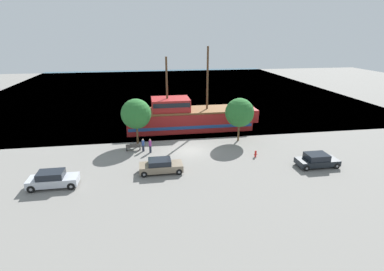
# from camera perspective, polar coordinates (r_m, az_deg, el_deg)

# --- Properties ---
(ground_plane) EXTENTS (160.00, 160.00, 0.00)m
(ground_plane) POSITION_cam_1_polar(r_m,az_deg,el_deg) (36.31, -0.48, -2.86)
(ground_plane) COLOR gray
(water_surface) EXTENTS (80.00, 80.00, 0.00)m
(water_surface) POSITION_cam_1_polar(r_m,az_deg,el_deg) (78.65, -5.42, 9.03)
(water_surface) COLOR #33566B
(water_surface) RESTS_ON ground
(pirate_ship) EXTENTS (19.19, 5.09, 11.77)m
(pirate_ship) POSITION_cam_1_polar(r_m,az_deg,el_deg) (44.02, -0.81, 3.51)
(pirate_ship) COLOR #A31E1E
(pirate_ship) RESTS_ON water_surface
(moored_boat_dockside) EXTENTS (5.44, 1.96, 1.61)m
(moored_boat_dockside) POSITION_cam_1_polar(r_m,az_deg,el_deg) (51.43, 5.52, 4.39)
(moored_boat_dockside) COLOR #2D333D
(moored_boat_dockside) RESTS_ON water_surface
(parked_car_curb_front) EXTENTS (4.39, 1.86, 1.56)m
(parked_car_curb_front) POSITION_cam_1_polar(r_m,az_deg,el_deg) (30.55, -25.01, -7.58)
(parked_car_curb_front) COLOR #B7BCC6
(parked_car_curb_front) RESTS_ON ground_plane
(parked_car_curb_mid) EXTENTS (4.36, 1.92, 1.43)m
(parked_car_curb_mid) POSITION_cam_1_polar(r_m,az_deg,el_deg) (30.68, -5.98, -5.78)
(parked_car_curb_mid) COLOR #7F705B
(parked_car_curb_mid) RESTS_ON ground_plane
(parked_car_curb_rear) EXTENTS (4.32, 2.01, 1.44)m
(parked_car_curb_rear) POSITION_cam_1_polar(r_m,az_deg,el_deg) (34.49, 22.71, -4.36)
(parked_car_curb_rear) COLOR black
(parked_car_curb_rear) RESTS_ON ground_plane
(fire_hydrant) EXTENTS (0.42, 0.25, 0.76)m
(fire_hydrant) POSITION_cam_1_polar(r_m,az_deg,el_deg) (35.09, 12.01, -3.37)
(fire_hydrant) COLOR red
(fire_hydrant) RESTS_ON ground_plane
(bench_promenade_east) EXTENTS (1.71, 0.45, 0.85)m
(bench_promenade_east) POSITION_cam_1_polar(r_m,az_deg,el_deg) (36.84, -11.13, -2.17)
(bench_promenade_east) COLOR #4C4742
(bench_promenade_east) RESTS_ON ground_plane
(pedestrian_walking_near) EXTENTS (0.32, 0.32, 1.70)m
(pedestrian_walking_near) POSITION_cam_1_polar(r_m,az_deg,el_deg) (35.72, -7.97, -1.94)
(pedestrian_walking_near) COLOR #232838
(pedestrian_walking_near) RESTS_ON ground_plane
(pedestrian_walking_far) EXTENTS (0.32, 0.32, 1.56)m
(pedestrian_walking_far) POSITION_cam_1_polar(r_m,az_deg,el_deg) (36.29, -9.30, -1.81)
(pedestrian_walking_far) COLOR #232838
(pedestrian_walking_far) RESTS_ON ground_plane
(tree_row_east) EXTENTS (3.76, 3.76, 5.84)m
(tree_row_east) POSITION_cam_1_polar(r_m,az_deg,el_deg) (37.94, -10.60, 4.07)
(tree_row_east) COLOR brown
(tree_row_east) RESTS_ON ground_plane
(tree_row_mideast) EXTENTS (3.72, 3.72, 5.67)m
(tree_row_mideast) POSITION_cam_1_polar(r_m,az_deg,el_deg) (38.97, 9.04, 4.33)
(tree_row_mideast) COLOR brown
(tree_row_mideast) RESTS_ON ground_plane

